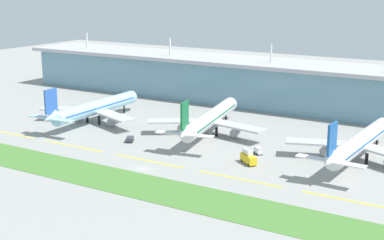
# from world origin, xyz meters

# --- Properties ---
(ground_plane) EXTENTS (600.00, 600.00, 0.00)m
(ground_plane) POSITION_xyz_m (0.00, 0.00, 0.00)
(ground_plane) COLOR gray
(terminal_building) EXTENTS (288.00, 34.00, 30.70)m
(terminal_building) POSITION_xyz_m (-0.00, 107.42, 11.06)
(terminal_building) COLOR #6693A8
(terminal_building) RESTS_ON ground
(airliner_near) EXTENTS (48.78, 61.16, 18.90)m
(airliner_near) POSITION_xyz_m (-52.98, 38.76, 6.45)
(airliner_near) COLOR #9ED1EA
(airliner_near) RESTS_ON ground
(airliner_middle) EXTENTS (47.89, 65.00, 18.90)m
(airliner_middle) POSITION_xyz_m (-1.63, 47.23, 6.45)
(airliner_middle) COLOR silver
(airliner_middle) RESTS_ON ground
(airliner_far) EXTENTS (48.74, 63.32, 18.90)m
(airliner_far) POSITION_xyz_m (57.42, 43.84, 6.45)
(airliner_far) COLOR white
(airliner_far) RESTS_ON ground
(taxiway_stripe_west) EXTENTS (28.00, 0.70, 0.04)m
(taxiway_stripe_west) POSITION_xyz_m (-71.00, 7.54, 0.02)
(taxiway_stripe_west) COLOR yellow
(taxiway_stripe_west) RESTS_ON ground
(taxiway_stripe_mid_west) EXTENTS (28.00, 0.70, 0.04)m
(taxiway_stripe_mid_west) POSITION_xyz_m (-37.00, 7.54, 0.02)
(taxiway_stripe_mid_west) COLOR yellow
(taxiway_stripe_mid_west) RESTS_ON ground
(taxiway_stripe_centre) EXTENTS (28.00, 0.70, 0.04)m
(taxiway_stripe_centre) POSITION_xyz_m (-3.00, 7.54, 0.02)
(taxiway_stripe_centre) COLOR yellow
(taxiway_stripe_centre) RESTS_ON ground
(taxiway_stripe_mid_east) EXTENTS (28.00, 0.70, 0.04)m
(taxiway_stripe_mid_east) POSITION_xyz_m (31.00, 7.54, 0.02)
(taxiway_stripe_mid_east) COLOR yellow
(taxiway_stripe_mid_east) RESTS_ON ground
(taxiway_stripe_east) EXTENTS (28.00, 0.70, 0.04)m
(taxiway_stripe_east) POSITION_xyz_m (65.00, 7.54, 0.02)
(taxiway_stripe_east) COLOR yellow
(taxiway_stripe_east) RESTS_ON ground
(grass_verge) EXTENTS (300.00, 18.00, 0.10)m
(grass_verge) POSITION_xyz_m (0.00, -12.85, 0.05)
(grass_verge) COLOR #477A33
(grass_verge) RESTS_ON ground
(fuel_truck) EXTENTS (7.32, 6.41, 4.95)m
(fuel_truck) POSITION_xyz_m (26.92, 22.28, 2.26)
(fuel_truck) COLOR gold
(fuel_truck) RESTS_ON ground
(pushback_tug) EXTENTS (4.20, 5.01, 1.85)m
(pushback_tug) POSITION_xyz_m (-22.46, 22.79, 1.10)
(pushback_tug) COLOR #333842
(pushback_tug) RESTS_ON ground
(baggage_cart) EXTENTS (3.88, 3.75, 2.48)m
(baggage_cart) POSITION_xyz_m (25.44, 33.46, 1.26)
(baggage_cart) COLOR silver
(baggage_cart) RESTS_ON ground
(safety_cone_left_wingtip) EXTENTS (0.56, 0.56, 0.70)m
(safety_cone_left_wingtip) POSITION_xyz_m (-56.95, 12.69, 0.35)
(safety_cone_left_wingtip) COLOR orange
(safety_cone_left_wingtip) RESTS_ON ground
(safety_cone_nose_front) EXTENTS (0.56, 0.56, 0.70)m
(safety_cone_nose_front) POSITION_xyz_m (-52.85, 11.98, 0.35)
(safety_cone_nose_front) COLOR orange
(safety_cone_nose_front) RESTS_ON ground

